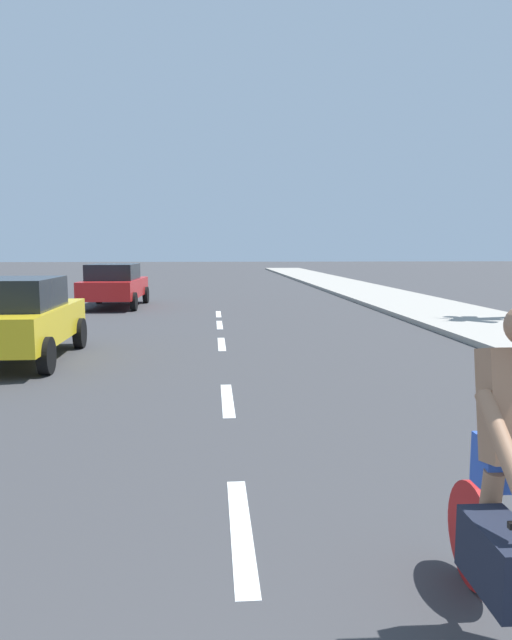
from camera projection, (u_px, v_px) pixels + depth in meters
name	position (u px, v px, depth m)	size (l,w,h in m)	color
ground_plane	(218.00, 312.00, 19.60)	(160.00, 160.00, 0.00)	#38383A
sidewalk_strip	(408.00, 303.00, 22.12)	(3.60, 80.00, 0.14)	#9E998E
lane_stripe_1	(241.00, 529.00, 4.36)	(0.16, 1.80, 0.01)	white
lane_stripe_2	(227.00, 400.00, 8.11)	(0.16, 1.80, 0.01)	white
lane_stripe_3	(222.00, 344.00, 12.88)	(0.16, 1.80, 0.01)	white
lane_stripe_4	(220.00, 325.00, 16.15)	(0.16, 1.80, 0.01)	white
lane_stripe_5	(218.00, 314.00, 18.84)	(0.16, 1.80, 0.01)	white
parked_car_yellow	(18.00, 317.00, 10.85)	(1.87, 3.94, 1.57)	gold
parked_car_red	(114.00, 284.00, 21.10)	(2.10, 4.39, 1.57)	red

